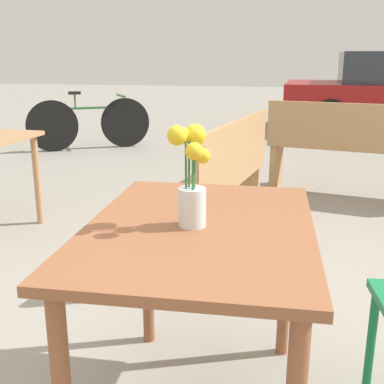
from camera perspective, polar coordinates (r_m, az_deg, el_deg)
table_front at (r=1.56m, az=0.95°, el=-7.41°), size 0.74×1.02×0.72m
flower_vase at (r=1.47m, az=-0.09°, el=1.17°), size 0.13×0.15×0.32m
bench_near at (r=3.15m, az=3.57°, el=1.29°), size 0.61×1.45×0.85m
bench_middle at (r=4.55m, az=19.89°, el=5.09°), size 1.78×0.70×0.85m
bicycle at (r=6.81m, az=-12.00°, el=7.98°), size 1.44×0.92×0.79m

